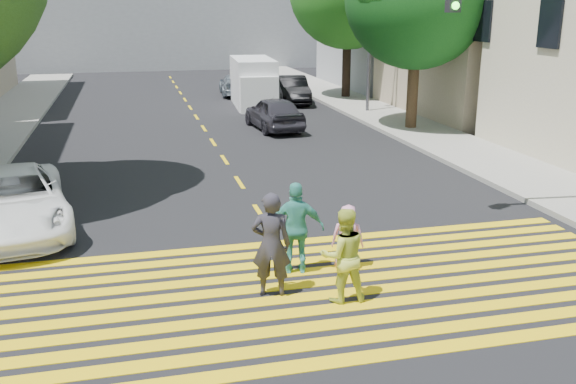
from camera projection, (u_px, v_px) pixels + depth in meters
name	position (u px, v px, depth m)	size (l,w,h in m)	color
ground	(331.00, 322.00, 10.63)	(120.00, 120.00, 0.00)	black
sidewalk_left	(7.00, 119.00, 29.16)	(3.00, 40.00, 0.15)	gray
sidewalk_right	(417.00, 130.00, 26.56)	(3.00, 60.00, 0.15)	gray
crosswalk	(310.00, 290.00, 11.82)	(13.40, 5.30, 0.01)	yellow
lane_line	(193.00, 112.00, 31.60)	(0.12, 34.40, 0.01)	yellow
building_right_tan	(514.00, 7.00, 30.41)	(10.00, 10.00, 10.00)	tan
building_right_grey	(415.00, 7.00, 40.66)	(10.00, 10.00, 10.00)	gray
pedestrian_man	(271.00, 244.00, 11.39)	(0.70, 0.46, 1.93)	#2B2932
pedestrian_woman	(343.00, 255.00, 11.18)	(0.83, 0.65, 1.72)	#C3D245
pedestrian_child	(348.00, 237.00, 12.63)	(0.64, 0.42, 1.31)	pink
pedestrian_extra	(297.00, 228.00, 12.37)	(1.07, 0.45, 1.83)	teal
white_sedan	(12.00, 202.00, 14.75)	(2.37, 5.13, 1.43)	white
dark_car_near	(274.00, 113.00, 26.97)	(1.66, 4.13, 1.41)	#27252D
silver_car	(235.00, 85.00, 37.43)	(1.70, 4.17, 1.21)	gray
dark_car_parked	(292.00, 90.00, 34.32)	(1.52, 4.36, 1.44)	black
white_van	(254.00, 84.00, 33.14)	(2.28, 5.29, 2.44)	white
traffic_signal	(568.00, 50.00, 14.68)	(4.28, 0.67, 6.28)	black
street_lamp	(367.00, 12.00, 29.86)	(1.88, 0.26, 8.29)	#53525B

